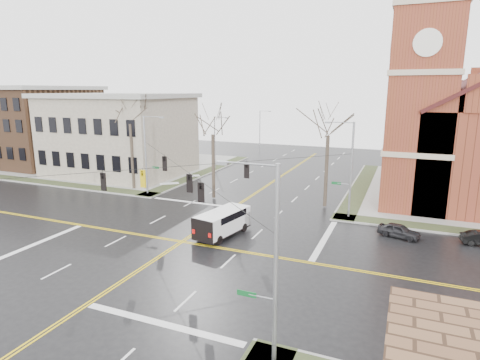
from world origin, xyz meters
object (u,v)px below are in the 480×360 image
at_px(cargo_van, 224,221).
at_px(tree_nw_far, 130,120).
at_px(streetlight_north_b, 261,129).
at_px(tree_nw_near, 213,130).
at_px(tree_ne, 328,131).
at_px(signal_pole_ne, 349,167).
at_px(signal_pole_se, 272,263).
at_px(parked_car_a, 399,231).
at_px(streetlight_north_a, 216,141).
at_px(signal_pole_nw, 147,153).

distance_m(cargo_van, tree_nw_far, 21.04).
bearing_deg(streetlight_north_b, tree_nw_near, -78.49).
distance_m(cargo_van, tree_ne, 14.64).
relative_size(signal_pole_ne, cargo_van, 1.54).
relative_size(tree_nw_far, tree_ne, 1.07).
relative_size(streetlight_north_b, tree_nw_near, 0.75).
relative_size(signal_pole_se, tree_ne, 0.82).
distance_m(signal_pole_se, tree_nw_near, 28.58).
bearing_deg(parked_car_a, signal_pole_ne, 69.02).
height_order(signal_pole_ne, tree_nw_near, tree_nw_near).
height_order(signal_pole_se, parked_car_a, signal_pole_se).
relative_size(signal_pole_ne, tree_ne, 0.82).
xyz_separation_m(signal_pole_ne, streetlight_north_b, (-21.97, 36.50, -0.48)).
xyz_separation_m(streetlight_north_b, tree_nw_near, (7.17, -35.21, 3.23)).
bearing_deg(signal_pole_ne, parked_car_a, -37.45).
height_order(streetlight_north_a, streetlight_north_b, same).
bearing_deg(signal_pole_se, tree_ne, 95.80).
bearing_deg(tree_nw_near, cargo_van, -59.28).
bearing_deg(cargo_van, tree_nw_far, 160.08).
height_order(signal_pole_se, streetlight_north_b, signal_pole_se).
distance_m(signal_pole_ne, streetlight_north_b, 42.61).
bearing_deg(signal_pole_nw, signal_pole_se, -45.45).
relative_size(signal_pole_nw, cargo_van, 1.54).
xyz_separation_m(signal_pole_nw, tree_nw_near, (7.84, 1.29, 2.75)).
xyz_separation_m(streetlight_north_b, tree_nw_far, (-3.85, -35.10, 4.06)).
relative_size(parked_car_a, tree_ne, 0.30).
distance_m(streetlight_north_b, tree_ne, 39.12).
height_order(signal_pole_nw, tree_nw_far, tree_nw_far).
height_order(signal_pole_ne, parked_car_a, signal_pole_ne).
relative_size(signal_pole_ne, parked_car_a, 2.68).
height_order(signal_pole_se, cargo_van, signal_pole_se).
height_order(signal_pole_nw, parked_car_a, signal_pole_nw).
distance_m(tree_nw_near, tree_ne, 12.28).
relative_size(streetlight_north_b, tree_ne, 0.73).
bearing_deg(signal_pole_ne, signal_pole_se, -90.00).
bearing_deg(tree_ne, tree_nw_near, -173.44).
distance_m(parked_car_a, tree_nw_near, 21.41).
bearing_deg(cargo_van, signal_pole_se, -47.30).
distance_m(streetlight_north_b, tree_nw_far, 35.54).
height_order(signal_pole_nw, streetlight_north_a, signal_pole_nw).
relative_size(streetlight_north_b, parked_car_a, 2.39).
distance_m(signal_pole_se, tree_nw_far, 35.71).
bearing_deg(signal_pole_se, tree_nw_near, 121.37).
relative_size(signal_pole_se, cargo_van, 1.54).
bearing_deg(tree_nw_far, signal_pole_se, -43.38).
bearing_deg(signal_pole_se, signal_pole_ne, 90.00).
height_order(streetlight_north_b, cargo_van, streetlight_north_b).
height_order(streetlight_north_b, tree_ne, tree_ne).
bearing_deg(parked_car_a, cargo_van, 126.81).
bearing_deg(tree_nw_near, signal_pole_se, -58.63).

